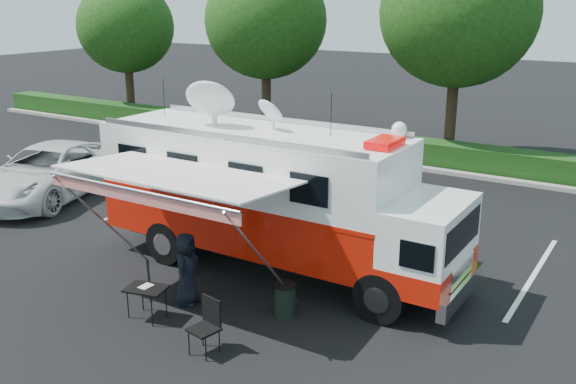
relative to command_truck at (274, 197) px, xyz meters
The scene contains 10 objects.
ground_plane 1.90m from the command_truck, ahead, with size 120.00×120.00×0.00m, color black.
back_border 13.33m from the command_truck, 84.58° to the left, with size 60.00×6.14×8.87m.
stall_lines 3.58m from the command_truck, 97.96° to the left, with size 24.12×5.50×0.01m.
command_truck is the anchor object (origin of this frame).
awning 2.93m from the command_truck, 107.41° to the right, with size 5.05×2.61×3.05m.
white_suv 10.01m from the command_truck, behind, with size 2.90×6.29×1.75m, color silver.
person 3.25m from the command_truck, 103.75° to the right, with size 0.80×0.52×1.64m, color black.
folding_table 3.86m from the command_truck, 104.21° to the right, with size 0.95×0.77×0.71m.
folding_chair 4.21m from the command_truck, 75.35° to the right, with size 0.60×0.62×1.07m.
trash_bin 2.88m from the command_truck, 51.61° to the right, with size 0.48×0.48×0.72m.
Camera 1 is at (8.00, -12.34, 6.54)m, focal length 40.00 mm.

